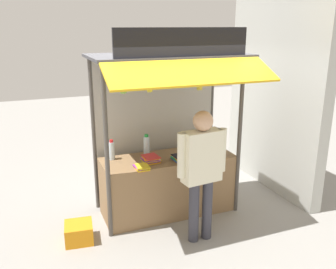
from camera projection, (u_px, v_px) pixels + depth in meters
name	position (u px, v px, depth m)	size (l,w,h in m)	color
ground_plane	(168.00, 211.00, 5.64)	(20.00, 20.00, 0.00)	gray
stall_counter	(168.00, 185.00, 5.51)	(1.95, 0.72, 0.88)	olive
stall_structure	(164.00, 104.00, 5.29)	(2.15, 1.61, 2.72)	#4C4742
water_bottle_center	(196.00, 141.00, 5.81)	(0.06, 0.06, 0.22)	silver
water_bottle_mid_left	(147.00, 145.00, 5.45)	(0.09, 0.09, 0.32)	silver
water_bottle_rear_center	(197.00, 144.00, 5.53)	(0.08, 0.08, 0.30)	silver
water_bottle_far_left	(208.00, 141.00, 5.70)	(0.08, 0.08, 0.30)	silver
water_bottle_left	(112.00, 150.00, 5.27)	(0.08, 0.08, 0.30)	silver
magazine_stack_right	(151.00, 159.00, 5.21)	(0.24, 0.29, 0.08)	yellow
magazine_stack_front_right	(142.00, 167.00, 4.96)	(0.20, 0.27, 0.04)	orange
magazine_stack_mid_right	(182.00, 158.00, 5.24)	(0.27, 0.29, 0.08)	orange
magazine_stack_back_left	(200.00, 155.00, 5.37)	(0.25, 0.26, 0.07)	blue
banana_bunch_inner_left	(227.00, 78.00, 4.87)	(0.12, 0.11, 0.25)	#332D23
banana_bunch_rightmost	(149.00, 87.00, 4.50)	(0.09, 0.09, 0.29)	#332D23
banana_bunch_leftmost	(199.00, 85.00, 4.75)	(0.11, 0.11, 0.31)	#332D23
banana_bunch_inner_right	(123.00, 88.00, 4.38)	(0.11, 0.11, 0.29)	#332D23
vendor_person	(202.00, 165.00, 4.60)	(0.67, 0.26, 1.75)	#383842
plastic_crate	(79.00, 232.00, 4.82)	(0.36, 0.36, 0.25)	orange
neighbour_wall	(275.00, 91.00, 6.15)	(0.20, 2.40, 3.36)	#B8BAB4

